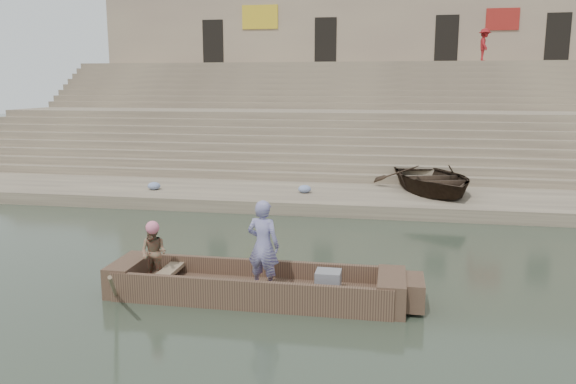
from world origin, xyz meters
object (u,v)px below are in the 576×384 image
(main_rowboat, at_px, (255,292))
(standing_man, at_px, (263,245))
(rowing_man, at_px, (154,253))
(pedestrian, at_px, (484,45))
(beached_rowboat, at_px, (432,179))
(television, at_px, (328,281))

(main_rowboat, bearing_deg, standing_man, -28.61)
(main_rowboat, distance_m, rowing_man, 2.11)
(standing_man, height_order, pedestrian, pedestrian)
(rowing_man, bearing_deg, main_rowboat, 10.42)
(main_rowboat, xyz_separation_m, rowing_man, (-2.00, -0.04, 0.68))
(rowing_man, height_order, pedestrian, pedestrian)
(beached_rowboat, bearing_deg, standing_man, -128.90)
(rowing_man, bearing_deg, beached_rowboat, 67.90)
(standing_man, bearing_deg, main_rowboat, -16.55)
(television, xyz_separation_m, beached_rowboat, (2.47, 9.52, 0.45))
(television, bearing_deg, rowing_man, -179.40)
(main_rowboat, distance_m, pedestrian, 24.34)
(main_rowboat, relative_size, pedestrian, 2.92)
(rowing_man, bearing_deg, standing_man, 7.55)
(beached_rowboat, bearing_deg, rowing_man, -139.58)
(standing_man, relative_size, pedestrian, 1.00)
(main_rowboat, distance_m, television, 1.42)
(beached_rowboat, xyz_separation_m, pedestrian, (3.29, 12.98, 5.19))
(pedestrian, bearing_deg, beached_rowboat, 166.99)
(main_rowboat, distance_m, standing_man, 0.99)
(rowing_man, xyz_separation_m, beached_rowboat, (5.85, 9.55, 0.08))
(standing_man, distance_m, rowing_man, 2.21)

